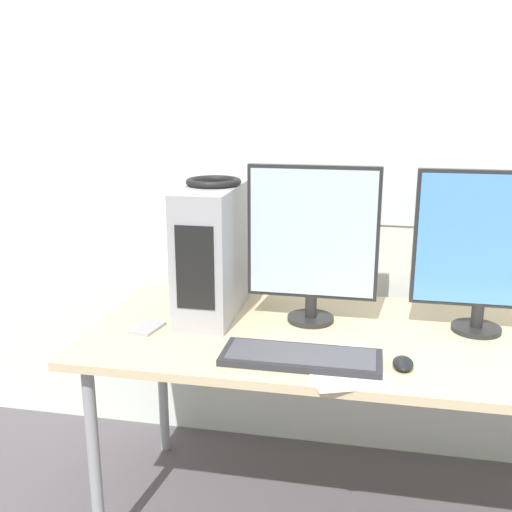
% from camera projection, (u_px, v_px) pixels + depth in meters
% --- Properties ---
extents(wall_back, '(8.00, 0.07, 2.70)m').
position_uv_depth(wall_back, '(417.00, 134.00, 2.28)').
color(wall_back, silver).
rests_on(wall_back, ground_plane).
extents(desk, '(2.14, 0.80, 0.73)m').
position_uv_depth(desk, '(412.00, 351.00, 1.95)').
color(desk, '#D1BA8E').
rests_on(desk, ground_plane).
extents(pc_tower, '(0.18, 0.49, 0.46)m').
position_uv_depth(pc_tower, '(215.00, 249.00, 2.14)').
color(pc_tower, '#9E9EA3').
rests_on(pc_tower, desk).
extents(headphones, '(0.19, 0.19, 0.02)m').
position_uv_depth(headphones, '(214.00, 182.00, 2.07)').
color(headphones, black).
rests_on(headphones, pc_tower).
extents(monitor_main, '(0.44, 0.16, 0.54)m').
position_uv_depth(monitor_main, '(313.00, 240.00, 2.01)').
color(monitor_main, black).
rests_on(monitor_main, desk).
extents(monitor_right_near, '(0.45, 0.16, 0.54)m').
position_uv_depth(monitor_right_near, '(484.00, 247.00, 1.92)').
color(monitor_right_near, black).
rests_on(monitor_right_near, desk).
extents(keyboard, '(0.47, 0.18, 0.02)m').
position_uv_depth(keyboard, '(301.00, 357.00, 1.77)').
color(keyboard, '#28282D').
rests_on(keyboard, desk).
extents(mouse, '(0.06, 0.10, 0.03)m').
position_uv_depth(mouse, '(403.00, 363.00, 1.73)').
color(mouse, black).
rests_on(mouse, desk).
extents(cell_phone, '(0.10, 0.13, 0.01)m').
position_uv_depth(cell_phone, '(148.00, 328.00, 2.01)').
color(cell_phone, '#99999E').
rests_on(cell_phone, desk).
extents(paper_sheet_left, '(0.30, 0.35, 0.00)m').
position_uv_depth(paper_sheet_left, '(342.00, 367.00, 1.74)').
color(paper_sheet_left, white).
rests_on(paper_sheet_left, desk).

